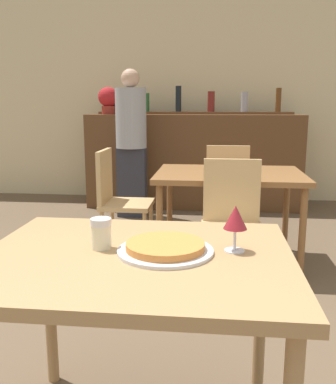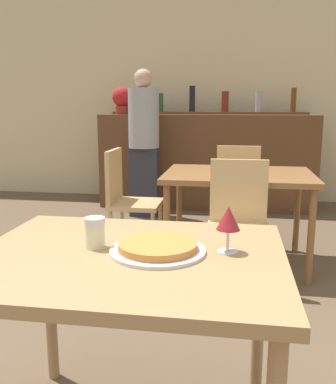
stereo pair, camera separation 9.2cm
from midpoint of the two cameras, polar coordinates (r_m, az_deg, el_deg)
name	(u,v)px [view 2 (the right image)]	position (r m, az deg, el deg)	size (l,w,h in m)	color
wall_back	(210,93)	(5.79, 6.14, 12.94)	(8.00, 0.05, 2.80)	beige
dining_table_near	(129,277)	(1.49, -3.43, -11.21)	(1.05, 0.84, 0.76)	#A87F51
dining_table_far	(238,183)	(3.38, 10.13, 1.25)	(1.14, 0.83, 0.74)	brown
bar_counter	(207,161)	(5.33, 5.67, 4.12)	(2.60, 0.56, 1.14)	brown
bar_back_shelf	(209,109)	(5.42, 6.05, 10.96)	(2.39, 0.24, 0.34)	brown
chair_far_side_front	(238,218)	(2.84, 10.23, -3.50)	(0.40, 0.40, 0.90)	tan
chair_far_side_back	(238,186)	(3.98, 9.92, 0.83)	(0.40, 0.40, 0.90)	tan
chair_far_side_left	(127,196)	(3.50, -4.79, -0.49)	(0.40, 0.40, 0.90)	tan
pizza_tray	(158,248)	(1.45, 0.45, -7.47)	(0.33, 0.33, 0.04)	silver
cheese_shaker	(95,232)	(1.50, -7.98, -5.36)	(0.07, 0.07, 0.11)	beige
person_standing	(144,139)	(4.81, -2.68, 7.14)	(0.34, 0.34, 1.64)	#2D2D38
wine_glass	(228,220)	(1.45, 9.87, -3.66)	(0.08, 0.08, 0.16)	silver
potted_plant	(122,99)	(5.40, -5.65, 12.23)	(0.24, 0.24, 0.33)	maroon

